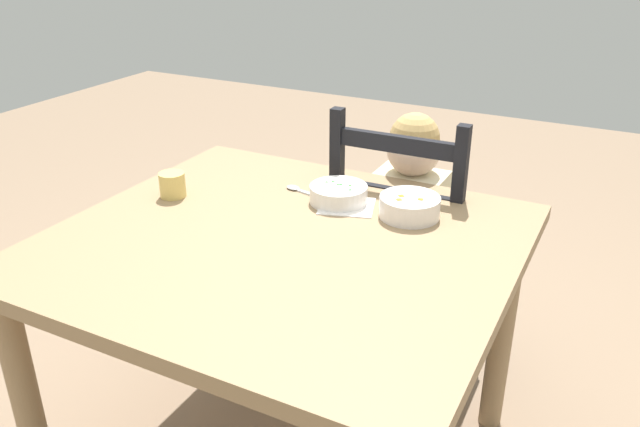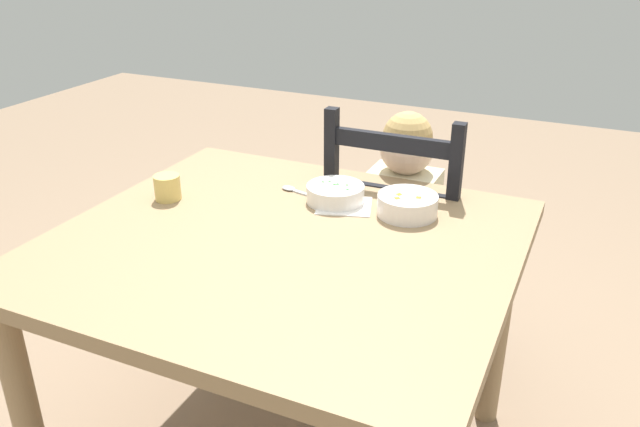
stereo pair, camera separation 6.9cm
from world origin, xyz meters
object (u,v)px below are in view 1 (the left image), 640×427
spoon (298,190)px  child_figure (407,212)px  bowl_of_carrots (410,206)px  drinking_cup (172,185)px  dining_table (283,275)px  dining_chair (405,257)px  bowl_of_peas (339,193)px

spoon → child_figure: bearing=47.9°
bowl_of_carrots → spoon: bearing=176.9°
child_figure → spoon: bearing=-132.1°
child_figure → drinking_cup: (-0.55, -0.47, 0.17)m
dining_table → drinking_cup: bearing=167.7°
bowl_of_carrots → child_figure: bearing=109.9°
dining_chair → child_figure: bearing=-107.7°
bowl_of_carrots → drinking_cup: size_ratio=2.19×
child_figure → bowl_of_carrots: (0.11, -0.29, 0.16)m
bowl_of_peas → spoon: size_ratio=1.19×
bowl_of_peas → bowl_of_carrots: (0.21, -0.00, 0.00)m
dining_chair → bowl_of_peas: bearing=-109.9°
bowl_of_carrots → dining_chair: bearing=109.6°
bowl_of_carrots → spoon: 0.35m
dining_chair → dining_table: bearing=-103.4°
dining_table → spoon: 0.33m
bowl_of_peas → bowl_of_carrots: bearing=-0.0°
dining_table → spoon: bearing=111.3°
child_figure → bowl_of_carrots: child_figure is taller
dining_table → bowl_of_carrots: size_ratio=6.99×
dining_table → spoon: size_ratio=8.28×
dining_table → dining_chair: bearing=76.6°
child_figure → bowl_of_peas: 0.35m
spoon → drinking_cup: (-0.30, -0.20, 0.03)m
dining_table → bowl_of_peas: (0.03, 0.27, 0.13)m
spoon → dining_table: bearing=-68.7°
drinking_cup → bowl_of_peas: bearing=22.2°
dining_chair → bowl_of_peas: 0.45m
bowl_of_peas → bowl_of_carrots: 0.21m
bowl_of_carrots → drinking_cup: 0.68m
spoon → dining_chair: bearing=48.1°
dining_table → child_figure: child_figure is taller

